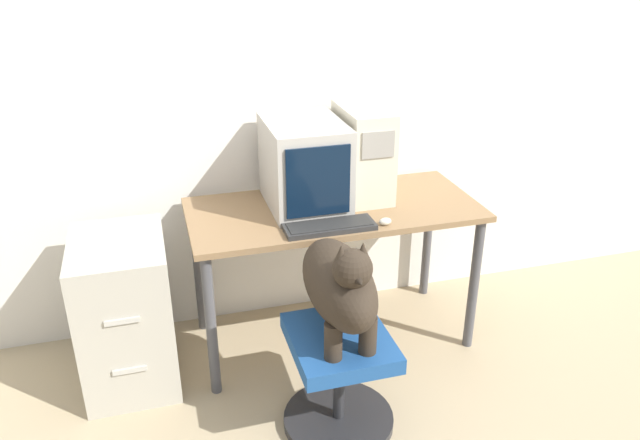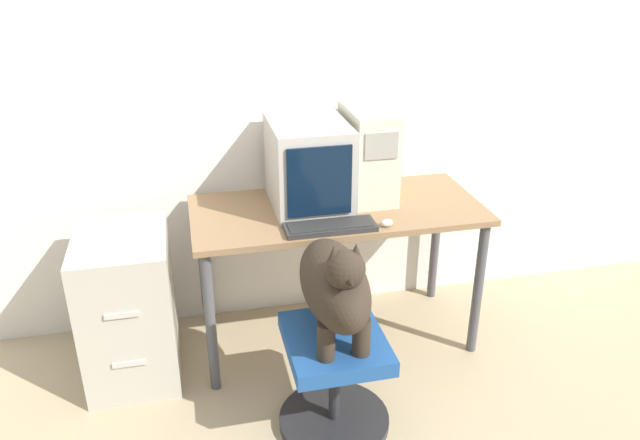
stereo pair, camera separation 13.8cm
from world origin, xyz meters
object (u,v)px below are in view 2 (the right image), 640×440
at_px(crt_monitor, 308,164).
at_px(pc_tower, 368,153).
at_px(keyboard, 330,227).
at_px(filing_cabinet, 129,306).
at_px(office_chair, 335,377).
at_px(dog, 335,284).

height_order(crt_monitor, pc_tower, pc_tower).
distance_m(crt_monitor, pc_tower, 0.32).
distance_m(keyboard, filing_cabinet, 1.05).
height_order(crt_monitor, office_chair, crt_monitor).
xyz_separation_m(pc_tower, keyboard, (-0.28, -0.35, -0.22)).
xyz_separation_m(keyboard, dog, (-0.08, -0.40, -0.06)).
height_order(keyboard, filing_cabinet, keyboard).
bearing_deg(dog, pc_tower, 64.61).
relative_size(office_chair, filing_cabinet, 0.66).
bearing_deg(keyboard, crt_monitor, 96.49).
bearing_deg(keyboard, pc_tower, 51.41).
bearing_deg(pc_tower, office_chair, -115.23).
bearing_deg(office_chair, filing_cabinet, 145.61).
relative_size(keyboard, office_chair, 0.85).
bearing_deg(office_chair, dog, 90.00).
xyz_separation_m(dog, filing_cabinet, (-0.87, 0.59, -0.35)).
distance_m(office_chair, filing_cabinet, 1.06).
height_order(dog, filing_cabinet, dog).
bearing_deg(keyboard, dog, -100.85).
height_order(pc_tower, filing_cabinet, pc_tower).
xyz_separation_m(office_chair, dog, (-0.00, 0.01, 0.46)).
distance_m(keyboard, office_chair, 0.66).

